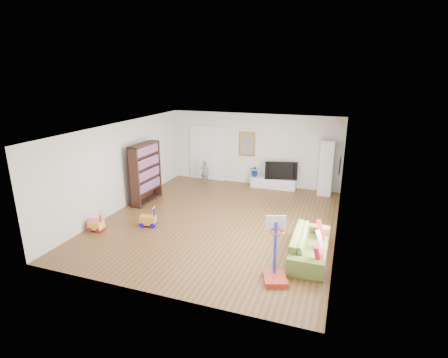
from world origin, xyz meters
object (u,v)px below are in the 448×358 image
(sofa, at_px, (310,245))
(basketball_hoop, at_px, (276,251))
(media_console, at_px, (273,183))
(bookshelf, at_px, (146,173))

(sofa, relative_size, basketball_hoop, 1.47)
(basketball_hoop, bearing_deg, sofa, 45.91)
(media_console, xyz_separation_m, bookshelf, (-3.68, -2.82, 0.79))
(basketball_hoop, bearing_deg, media_console, 82.53)
(media_console, xyz_separation_m, basketball_hoop, (1.31, -5.99, 0.50))
(bookshelf, height_order, basketball_hoop, bookshelf)
(media_console, distance_m, basketball_hoop, 6.15)
(bookshelf, height_order, sofa, bookshelf)
(media_console, height_order, bookshelf, bookshelf)
(media_console, height_order, basketball_hoop, basketball_hoop)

